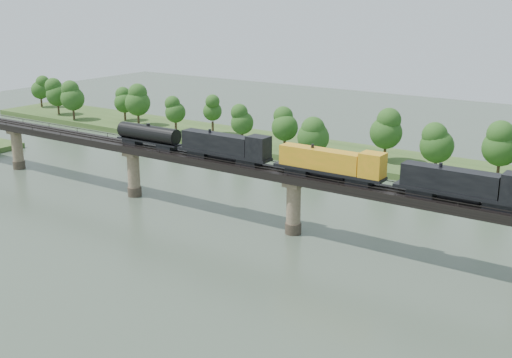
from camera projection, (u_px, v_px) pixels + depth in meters
The scene contains 6 objects.
ground at pixel (186, 294), 93.33m from camera, with size 400.00×400.00×0.00m, color #354435.
far_bank at pixel (407, 165), 160.52m from camera, with size 300.00×24.00×1.60m, color #314D1F.
bridge at pixel (294, 205), 115.60m from camera, with size 236.00×30.00×11.50m.
bridge_superstructure at pixel (294, 171), 113.84m from camera, with size 220.00×4.90×0.75m.
far_treeline at pixel (371, 133), 159.18m from camera, with size 289.06×17.54×13.60m.
freight_train at pixel (292, 158), 113.44m from camera, with size 82.68×3.22×5.69m.
Camera 1 is at (56.27, -64.44, 42.17)m, focal length 45.00 mm.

